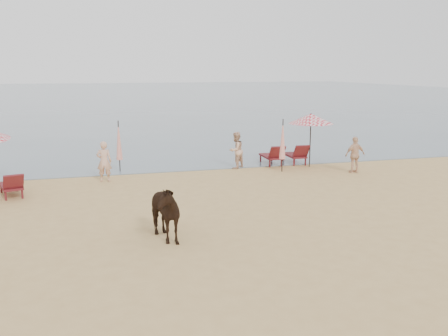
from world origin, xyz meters
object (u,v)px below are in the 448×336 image
(beachgoer_left, at_px, (104,161))
(umbrella_open_right, at_px, (311,119))
(beachgoer_right_a, at_px, (236,150))
(umbrella_closed_left, at_px, (119,141))
(cow, at_px, (160,211))
(lounger_cluster_right, at_px, (285,155))
(umbrella_closed_right, at_px, (283,139))
(beachgoer_right_b, at_px, (355,155))

(beachgoer_left, bearing_deg, umbrella_open_right, -165.72)
(beachgoer_right_a, bearing_deg, umbrella_closed_left, -40.33)
(cow, bearing_deg, beachgoer_right_a, 46.92)
(lounger_cluster_right, bearing_deg, umbrella_open_right, -38.32)
(beachgoer_left, bearing_deg, lounger_cluster_right, -160.09)
(umbrella_closed_right, height_order, beachgoer_right_a, umbrella_closed_right)
(umbrella_open_right, distance_m, umbrella_closed_right, 1.99)
(beachgoer_left, height_order, beachgoer_right_a, beachgoer_right_a)
(umbrella_closed_left, bearing_deg, lounger_cluster_right, -2.64)
(lounger_cluster_right, relative_size, beachgoer_right_a, 1.17)
(lounger_cluster_right, height_order, beachgoer_right_a, beachgoer_right_a)
(umbrella_closed_right, relative_size, beachgoer_right_a, 1.40)
(beachgoer_right_b, bearing_deg, beachgoer_left, -8.83)
(beachgoer_left, bearing_deg, umbrella_closed_left, -102.26)
(umbrella_closed_right, bearing_deg, beachgoer_right_a, 144.29)
(umbrella_open_right, height_order, cow, umbrella_open_right)
(cow, height_order, beachgoer_left, beachgoer_left)
(lounger_cluster_right, bearing_deg, cow, -127.60)
(umbrella_open_right, xyz_separation_m, umbrella_closed_right, (-1.68, -0.71, -0.81))
(cow, distance_m, beachgoer_left, 7.76)
(beachgoer_right_b, bearing_deg, umbrella_open_right, -56.61)
(umbrella_closed_right, height_order, beachgoer_left, umbrella_closed_right)
(umbrella_closed_left, relative_size, beachgoer_left, 1.39)
(beachgoer_right_a, bearing_deg, umbrella_closed_right, 110.20)
(beachgoer_left, bearing_deg, cow, 109.16)
(umbrella_open_right, relative_size, umbrella_closed_left, 1.09)
(lounger_cluster_right, xyz_separation_m, beachgoer_right_b, (2.25, -2.61, 0.33))
(umbrella_open_right, distance_m, beachgoer_left, 9.56)
(lounger_cluster_right, xyz_separation_m, umbrella_closed_left, (-7.75, 0.36, 0.94))
(beachgoer_right_b, bearing_deg, lounger_cluster_right, -51.48)
(umbrella_closed_left, xyz_separation_m, beachgoer_left, (-0.73, -1.73, -0.59))
(umbrella_closed_right, xyz_separation_m, beachgoer_right_a, (-1.77, 1.28, -0.61))
(cow, distance_m, beachgoer_right_b, 11.56)
(umbrella_open_right, bearing_deg, lounger_cluster_right, 145.92)
(lounger_cluster_right, relative_size, umbrella_closed_right, 0.84)
(umbrella_open_right, relative_size, beachgoer_right_a, 1.49)
(beachgoer_right_a, relative_size, beachgoer_right_b, 1.05)
(umbrella_closed_left, distance_m, beachgoer_right_a, 5.31)
(lounger_cluster_right, distance_m, beachgoer_right_a, 2.55)
(cow, relative_size, beachgoer_right_b, 1.17)
(umbrella_open_right, xyz_separation_m, umbrella_closed_left, (-8.70, 1.14, -0.84))
(cow, height_order, beachgoer_right_b, beachgoer_right_b)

